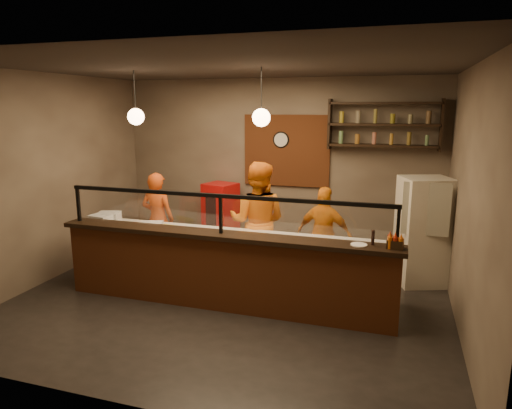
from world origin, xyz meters
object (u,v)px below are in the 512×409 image
(fridge, at_px, (423,231))
(red_cooler, at_px, (221,217))
(condiment_caddy, at_px, (395,244))
(wall_clock, at_px, (281,140))
(pepper_mill, at_px, (373,238))
(pizza_dough, at_px, (231,236))
(cook_right, at_px, (324,235))
(cook_left, at_px, (158,219))
(cook_mid, at_px, (258,222))

(fridge, relative_size, red_cooler, 1.29)
(red_cooler, distance_m, condiment_caddy, 4.05)
(wall_clock, bearing_deg, pepper_mill, -55.71)
(fridge, xyz_separation_m, pizza_dough, (-2.61, -1.37, 0.08))
(pizza_dough, bearing_deg, cook_right, 40.41)
(cook_left, height_order, cook_mid, cook_mid)
(cook_mid, height_order, fridge, cook_mid)
(cook_left, distance_m, red_cooler, 1.32)
(pizza_dough, distance_m, pepper_mill, 2.00)
(wall_clock, xyz_separation_m, cook_mid, (0.04, -1.59, -1.16))
(cook_mid, relative_size, condiment_caddy, 10.08)
(cook_left, bearing_deg, condiment_caddy, 161.50)
(wall_clock, height_order, red_cooler, wall_clock)
(cook_mid, xyz_separation_m, fridge, (2.46, 0.62, -0.11))
(condiment_caddy, bearing_deg, cook_left, 160.89)
(fridge, xyz_separation_m, pepper_mill, (-0.66, -1.73, 0.32))
(cook_right, height_order, pizza_dough, cook_right)
(cook_mid, relative_size, cook_right, 1.25)
(cook_mid, relative_size, fridge, 1.13)
(cook_right, bearing_deg, condiment_caddy, 137.33)
(fridge, distance_m, pizza_dough, 2.95)
(wall_clock, height_order, pepper_mill, wall_clock)
(cook_left, xyz_separation_m, cook_mid, (1.85, -0.19, 0.14))
(condiment_caddy, bearing_deg, cook_mid, 150.40)
(cook_left, distance_m, fridge, 4.34)
(cook_mid, xyz_separation_m, red_cooler, (-1.13, 1.28, -0.30))
(red_cooler, xyz_separation_m, pepper_mill, (2.93, -2.39, 0.51))
(cook_mid, bearing_deg, pepper_mill, 145.17)
(pizza_dough, relative_size, pepper_mill, 2.96)
(cook_left, bearing_deg, pizza_dough, 151.69)
(condiment_caddy, distance_m, pepper_mill, 0.27)
(cook_left, bearing_deg, wall_clock, -141.72)
(red_cooler, bearing_deg, cook_mid, -32.01)
(pizza_dough, bearing_deg, cook_mid, 78.50)
(cook_right, xyz_separation_m, pizza_dough, (-1.16, -0.99, 0.16))
(cook_left, bearing_deg, cook_mid, 174.87)
(condiment_caddy, relative_size, pepper_mill, 1.02)
(cook_left, relative_size, cook_mid, 0.86)
(pizza_dough, bearing_deg, fridge, 27.66)
(cook_left, bearing_deg, fridge, -173.71)
(condiment_caddy, bearing_deg, wall_clock, 127.30)
(wall_clock, bearing_deg, condiment_caddy, -52.70)
(cook_left, distance_m, cook_right, 2.86)
(pepper_mill, bearing_deg, fridge, 69.07)
(wall_clock, relative_size, pizza_dough, 0.55)
(wall_clock, distance_m, fridge, 2.97)
(fridge, distance_m, condiment_caddy, 1.85)
(cook_left, relative_size, pepper_mill, 8.78)
(red_cooler, bearing_deg, condiment_caddy, -21.00)
(cook_left, xyz_separation_m, fridge, (4.31, 0.43, 0.03))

